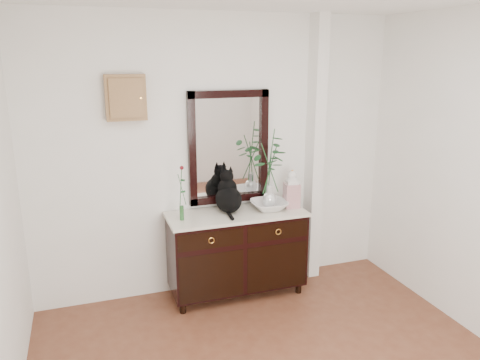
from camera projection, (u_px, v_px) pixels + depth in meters
name	position (u px, v px, depth m)	size (l,w,h in m)	color
wall_back	(219.00, 157.00, 4.54)	(3.60, 0.04, 2.70)	white
pilaster	(315.00, 152.00, 4.78)	(0.12, 0.20, 2.70)	white
sideboard	(237.00, 249.00, 4.57)	(1.33, 0.52, 0.82)	black
wall_mirror	(229.00, 148.00, 4.53)	(0.80, 0.06, 1.10)	black
key_cabinet	(126.00, 98.00, 4.08)	(0.35, 0.10, 0.40)	brown
cat	(229.00, 191.00, 4.46)	(0.29, 0.35, 0.41)	black
lotus_bowl	(269.00, 205.00, 4.55)	(0.35, 0.35, 0.09)	white
vase_branches	(270.00, 168.00, 4.46)	(0.37, 0.37, 0.79)	silver
bud_vase_rose	(181.00, 193.00, 4.21)	(0.06, 0.06, 0.52)	#29612C
ginger_jar	(292.00, 188.00, 4.59)	(0.14, 0.14, 0.38)	white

